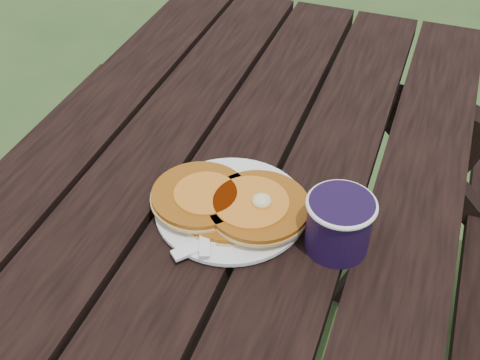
% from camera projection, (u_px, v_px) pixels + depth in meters
% --- Properties ---
extents(plate, '(0.23, 0.23, 0.01)m').
position_uv_depth(plate, '(231.00, 209.00, 0.93)').
color(plate, white).
rests_on(plate, picnic_table).
extents(pancake_stack, '(0.24, 0.16, 0.04)m').
position_uv_depth(pancake_stack, '(231.00, 203.00, 0.91)').
color(pancake_stack, '#A45812').
rests_on(pancake_stack, plate).
extents(knife, '(0.13, 0.15, 0.00)m').
position_uv_depth(knife, '(229.00, 234.00, 0.88)').
color(knife, white).
rests_on(knife, plate).
extents(fork, '(0.09, 0.16, 0.01)m').
position_uv_depth(fork, '(205.00, 229.00, 0.88)').
color(fork, white).
rests_on(fork, plate).
extents(coffee_cup, '(0.10, 0.10, 0.09)m').
position_uv_depth(coffee_cup, '(339.00, 221.00, 0.84)').
color(coffee_cup, black).
rests_on(coffee_cup, picnic_table).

